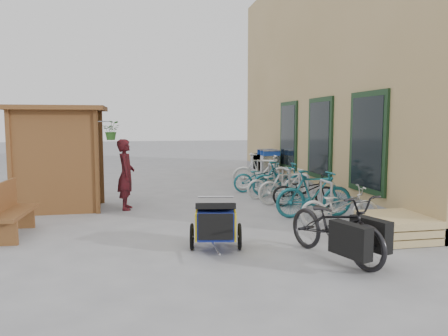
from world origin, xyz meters
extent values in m
plane|color=#959597|center=(0.00, 0.00, 0.00)|extent=(80.00, 80.00, 0.00)
cube|color=tan|center=(6.50, 4.50, 3.50)|extent=(6.00, 13.00, 7.00)
cube|color=#959597|center=(3.58, 4.50, 0.15)|extent=(0.18, 13.00, 0.30)
cube|color=black|center=(3.47, 0.50, 1.60)|extent=(0.06, 1.50, 2.20)
cube|color=black|center=(3.44, 0.50, 1.60)|extent=(0.02, 1.25, 1.95)
cube|color=black|center=(3.47, 3.00, 1.60)|extent=(0.06, 1.50, 2.20)
cube|color=black|center=(3.44, 3.00, 1.60)|extent=(0.02, 1.25, 1.95)
cube|color=black|center=(3.47, 5.50, 1.60)|extent=(0.06, 1.50, 2.20)
cube|color=black|center=(3.44, 5.50, 1.60)|extent=(0.02, 1.25, 1.95)
cube|color=brown|center=(-4.10, 1.85, 1.15)|extent=(0.09, 0.09, 2.30)
cube|color=brown|center=(-2.30, 1.85, 1.15)|extent=(0.09, 0.09, 2.30)
cube|color=brown|center=(-4.10, 3.15, 1.15)|extent=(0.09, 0.09, 2.30)
cube|color=brown|center=(-2.30, 3.15, 1.15)|extent=(0.09, 0.09, 2.30)
cube|color=brown|center=(-4.07, 2.50, 1.15)|extent=(0.05, 1.30, 2.30)
cube|color=brown|center=(-3.20, 1.88, 1.15)|extent=(1.80, 0.05, 2.30)
cube|color=brown|center=(-3.20, 3.12, 1.15)|extent=(1.80, 0.05, 2.30)
cube|color=brown|center=(-3.20, 2.50, 2.35)|extent=(2.15, 1.65, 0.10)
cube|color=brown|center=(-3.40, 2.50, 0.90)|extent=(1.30, 1.15, 0.04)
cube|color=brown|center=(-3.40, 2.50, 1.50)|extent=(1.30, 1.15, 0.04)
cylinder|color=#A5A8AD|center=(-2.12, 1.85, 2.05)|extent=(0.36, 0.02, 0.02)
imported|color=#316925|center=(-1.97, 1.85, 1.85)|extent=(0.38, 0.33, 0.42)
cylinder|color=#A5A8AD|center=(2.30, -0.25, 0.42)|extent=(0.05, 0.05, 0.84)
cylinder|color=#A5A8AD|center=(2.30, 0.25, 0.42)|extent=(0.05, 0.05, 0.84)
cylinder|color=#A5A8AD|center=(2.30, 0.00, 0.84)|extent=(0.05, 0.50, 0.05)
cylinder|color=#A5A8AD|center=(2.30, 0.95, 0.42)|extent=(0.05, 0.05, 0.84)
cylinder|color=#A5A8AD|center=(2.30, 1.45, 0.42)|extent=(0.05, 0.05, 0.84)
cylinder|color=#A5A8AD|center=(2.30, 1.20, 0.84)|extent=(0.05, 0.50, 0.05)
cylinder|color=#A5A8AD|center=(2.30, 2.15, 0.42)|extent=(0.05, 0.05, 0.84)
cylinder|color=#A5A8AD|center=(2.30, 2.65, 0.42)|extent=(0.05, 0.05, 0.84)
cylinder|color=#A5A8AD|center=(2.30, 2.40, 0.84)|extent=(0.05, 0.50, 0.05)
cylinder|color=#A5A8AD|center=(2.30, 3.35, 0.42)|extent=(0.05, 0.05, 0.84)
cylinder|color=#A5A8AD|center=(2.30, 3.85, 0.42)|extent=(0.05, 0.05, 0.84)
cylinder|color=#A5A8AD|center=(2.30, 3.60, 0.84)|extent=(0.05, 0.50, 0.05)
cylinder|color=#A5A8AD|center=(2.30, 4.55, 0.42)|extent=(0.05, 0.05, 0.84)
cylinder|color=#A5A8AD|center=(2.30, 5.05, 0.42)|extent=(0.05, 0.05, 0.84)
cylinder|color=#A5A8AD|center=(2.30, 4.80, 0.84)|extent=(0.05, 0.50, 0.05)
cube|color=tan|center=(3.00, -1.40, 0.07)|extent=(1.00, 1.20, 0.12)
cube|color=tan|center=(3.00, -1.40, 0.21)|extent=(1.00, 1.20, 0.12)
cube|color=tan|center=(3.00, -1.40, 0.35)|extent=(1.00, 1.20, 0.12)
cube|color=brown|center=(-3.60, 0.10, 0.43)|extent=(0.54, 1.55, 0.06)
cube|color=brown|center=(-3.80, 0.10, 0.71)|extent=(0.14, 1.53, 0.51)
cube|color=brown|center=(-3.60, -0.51, 0.20)|extent=(0.41, 0.08, 0.41)
cube|color=brown|center=(-3.60, 0.71, 0.20)|extent=(0.41, 0.08, 0.41)
cube|color=silver|center=(3.00, 6.25, 0.64)|extent=(0.58, 0.90, 0.55)
cube|color=#1940A6|center=(3.00, 5.79, 1.01)|extent=(0.58, 0.04, 0.19)
cylinder|color=silver|center=(3.00, 5.76, 1.08)|extent=(0.62, 0.04, 0.04)
cylinder|color=black|center=(2.77, 5.87, 0.06)|extent=(0.04, 0.13, 0.13)
cube|color=silver|center=(3.00, 6.62, 0.64)|extent=(0.58, 0.90, 0.55)
cube|color=#1940A6|center=(3.00, 6.16, 1.01)|extent=(0.58, 0.04, 0.19)
cylinder|color=silver|center=(3.00, 6.13, 1.08)|extent=(0.62, 0.04, 0.04)
cylinder|color=black|center=(2.77, 6.25, 0.06)|extent=(0.04, 0.13, 0.13)
cube|color=silver|center=(3.00, 6.99, 0.64)|extent=(0.58, 0.90, 0.55)
cube|color=#1940A6|center=(3.00, 6.53, 1.01)|extent=(0.58, 0.04, 0.19)
cylinder|color=silver|center=(3.00, 6.50, 1.08)|extent=(0.62, 0.04, 0.04)
cylinder|color=black|center=(2.77, 6.62, 0.06)|extent=(0.04, 0.13, 0.13)
cube|color=navy|center=(-0.22, -1.38, 0.43)|extent=(0.69, 0.84, 0.44)
cube|color=gold|center=(-0.52, -1.32, 0.43)|extent=(0.16, 0.74, 0.44)
cube|color=gold|center=(0.08, -1.43, 0.43)|extent=(0.16, 0.74, 0.44)
cube|color=black|center=(-0.29, -1.76, 0.46)|extent=(0.53, 0.12, 0.40)
cube|color=black|center=(-0.21, -1.33, 0.70)|extent=(0.74, 0.82, 0.21)
torus|color=black|center=(-0.60, -1.31, 0.20)|extent=(0.13, 0.44, 0.44)
torus|color=black|center=(0.16, -1.45, 0.20)|extent=(0.13, 0.44, 0.44)
cylinder|color=#B7B7BC|center=(-0.33, -2.01, 0.20)|extent=(0.14, 0.63, 0.03)
cylinder|color=#B7B7BC|center=(-0.14, -0.97, 0.78)|extent=(0.60, 0.14, 0.03)
imported|color=black|center=(1.43, -2.23, 0.51)|extent=(1.23, 2.05, 1.02)
cube|color=black|center=(1.36, -2.83, 0.45)|extent=(0.37, 0.67, 0.45)
cube|color=black|center=(1.81, -2.58, 0.45)|extent=(0.37, 0.67, 0.45)
cube|color=#C74412|center=(1.58, -2.71, 0.50)|extent=(0.17, 0.21, 0.12)
imported|color=maroon|center=(-1.69, 2.20, 0.82)|extent=(0.42, 0.62, 1.64)
imported|color=silver|center=(2.43, -0.35, 0.40)|extent=(1.60, 0.79, 0.81)
imported|color=#1B626E|center=(2.27, 0.51, 0.51)|extent=(1.72, 0.52, 1.02)
imported|color=black|center=(2.50, 1.62, 0.40)|extent=(1.61, 0.97, 0.80)
imported|color=silver|center=(2.22, 2.02, 0.46)|extent=(1.55, 0.46, 0.92)
imported|color=silver|center=(2.18, 2.93, 0.41)|extent=(1.60, 0.64, 0.82)
imported|color=#1B626E|center=(2.44, 3.16, 0.49)|extent=(1.65, 0.58, 0.97)
imported|color=#1B626E|center=(2.12, 4.00, 0.43)|extent=(1.68, 0.67, 0.87)
imported|color=silver|center=(2.26, 4.40, 0.55)|extent=(1.90, 0.96, 1.10)
camera|label=1|loc=(-1.45, -8.13, 2.03)|focal=35.00mm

